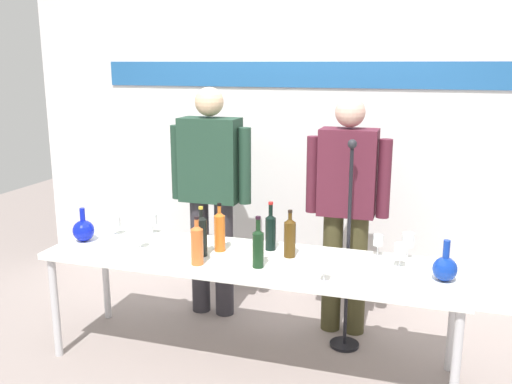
# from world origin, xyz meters

# --- Properties ---
(ground_plane) EXTENTS (10.00, 10.00, 0.00)m
(ground_plane) POSITION_xyz_m (0.00, 0.00, 0.00)
(ground_plane) COLOR gray
(back_wall) EXTENTS (4.79, 0.11, 3.00)m
(back_wall) POSITION_xyz_m (0.00, 1.31, 1.50)
(back_wall) COLOR silver
(back_wall) RESTS_ON ground
(display_table) EXTENTS (2.59, 0.69, 0.72)m
(display_table) POSITION_xyz_m (0.00, 0.00, 0.67)
(display_table) COLOR white
(display_table) RESTS_ON ground
(decanter_blue_left) EXTENTS (0.14, 0.14, 0.23)m
(decanter_blue_left) POSITION_xyz_m (-1.16, -0.03, 0.80)
(decanter_blue_left) COLOR #0D1CB8
(decanter_blue_left) RESTS_ON display_table
(decanter_blue_right) EXTENTS (0.14, 0.14, 0.23)m
(decanter_blue_right) POSITION_xyz_m (1.15, -0.03, 0.80)
(decanter_blue_right) COLOR #10329D
(decanter_blue_right) RESTS_ON display_table
(presenter_left) EXTENTS (0.63, 0.22, 1.73)m
(presenter_left) POSITION_xyz_m (-0.51, 0.63, 1.00)
(presenter_left) COLOR #2D2B31
(presenter_left) RESTS_ON ground
(presenter_right) EXTENTS (0.58, 0.22, 1.68)m
(presenter_right) POSITION_xyz_m (0.51, 0.63, 0.96)
(presenter_right) COLOR #403B20
(presenter_right) RESTS_ON ground
(wine_bottle_0) EXTENTS (0.07, 0.07, 0.30)m
(wine_bottle_0) POSITION_xyz_m (0.24, 0.09, 0.85)
(wine_bottle_0) COLOR #482F0E
(wine_bottle_0) RESTS_ON display_table
(wine_bottle_1) EXTENTS (0.07, 0.07, 0.32)m
(wine_bottle_1) POSITION_xyz_m (0.09, 0.18, 0.85)
(wine_bottle_1) COLOR black
(wine_bottle_1) RESTS_ON display_table
(wine_bottle_2) EXTENTS (0.07, 0.07, 0.32)m
(wine_bottle_2) POSITION_xyz_m (-0.21, 0.06, 0.86)
(wine_bottle_2) COLOR #D0601C
(wine_bottle_2) RESTS_ON display_table
(wine_bottle_3) EXTENTS (0.07, 0.07, 0.30)m
(wine_bottle_3) POSITION_xyz_m (-0.25, -0.21, 0.85)
(wine_bottle_3) COLOR #D0642B
(wine_bottle_3) RESTS_ON display_table
(wine_bottle_4) EXTENTS (0.07, 0.07, 0.31)m
(wine_bottle_4) POSITION_xyz_m (0.11, -0.15, 0.85)
(wine_bottle_4) COLOR black
(wine_bottle_4) RESTS_ON display_table
(wine_bottle_5) EXTENTS (0.07, 0.07, 0.32)m
(wine_bottle_5) POSITION_xyz_m (-0.29, -0.06, 0.86)
(wine_bottle_5) COLOR black
(wine_bottle_5) RESTS_ON display_table
(wine_glass_left_0) EXTENTS (0.07, 0.07, 0.14)m
(wine_glass_left_0) POSITION_xyz_m (-0.80, 0.26, 0.82)
(wine_glass_left_0) COLOR white
(wine_glass_left_0) RESTS_ON display_table
(wine_glass_left_1) EXTENTS (0.07, 0.07, 0.13)m
(wine_glass_left_1) POSITION_xyz_m (-1.04, 0.16, 0.81)
(wine_glass_left_1) COLOR white
(wine_glass_left_1) RESTS_ON display_table
(wine_glass_left_2) EXTENTS (0.06, 0.06, 0.14)m
(wine_glass_left_2) POSITION_xyz_m (-0.73, -0.05, 0.82)
(wine_glass_left_2) COLOR white
(wine_glass_left_2) RESTS_ON display_table
(wine_glass_right_0) EXTENTS (0.07, 0.07, 0.16)m
(wine_glass_right_0) POSITION_xyz_m (0.94, 0.28, 0.84)
(wine_glass_right_0) COLOR white
(wine_glass_right_0) RESTS_ON display_table
(wine_glass_right_1) EXTENTS (0.07, 0.07, 0.15)m
(wine_glass_right_1) POSITION_xyz_m (0.90, 0.11, 0.82)
(wine_glass_right_1) COLOR white
(wine_glass_right_1) RESTS_ON display_table
(wine_glass_right_2) EXTENTS (0.06, 0.06, 0.14)m
(wine_glass_right_2) POSITION_xyz_m (0.76, 0.26, 0.82)
(wine_glass_right_2) COLOR white
(wine_glass_right_2) RESTS_ON display_table
(wine_glass_right_3) EXTENTS (0.06, 0.06, 0.15)m
(wine_glass_right_3) POSITION_xyz_m (0.52, -0.25, 0.83)
(wine_glass_right_3) COLOR white
(wine_glass_right_3) RESTS_ON display_table
(microphone_stand) EXTENTS (0.20, 0.20, 1.43)m
(microphone_stand) POSITION_xyz_m (0.56, 0.40, 0.47)
(microphone_stand) COLOR black
(microphone_stand) RESTS_ON ground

